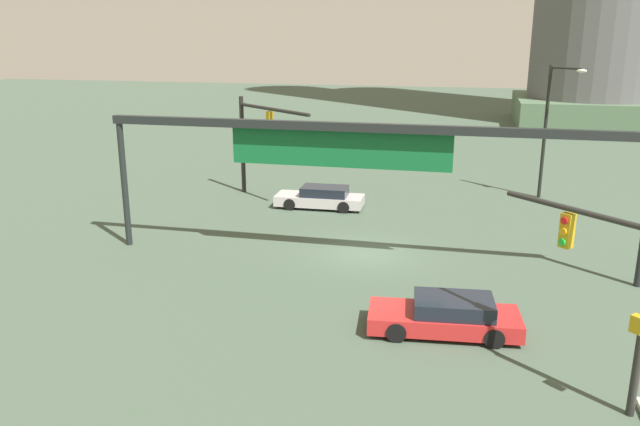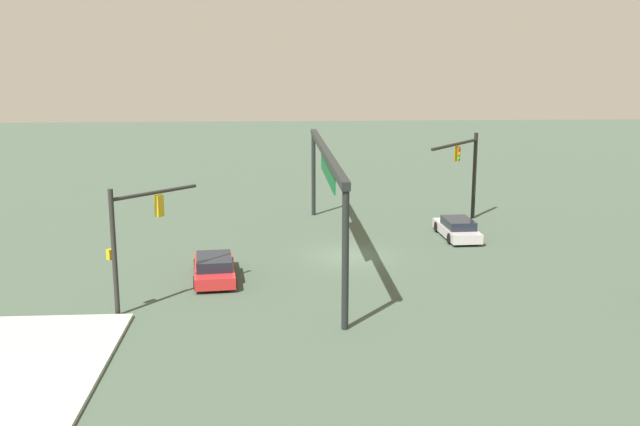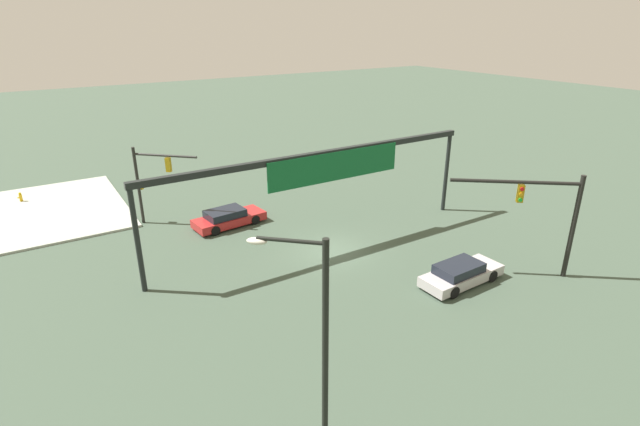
{
  "view_description": "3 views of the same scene",
  "coord_description": "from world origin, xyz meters",
  "px_view_note": "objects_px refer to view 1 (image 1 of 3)",
  "views": [
    {
      "loc": [
        4.18,
        -26.38,
        9.42
      ],
      "look_at": [
        -1.56,
        -2.24,
        2.36
      ],
      "focal_mm": 35.73,
      "sensor_mm": 36.0,
      "label": 1
    },
    {
      "loc": [
        37.39,
        -4.12,
        10.39
      ],
      "look_at": [
        0.95,
        -1.7,
        2.63
      ],
      "focal_mm": 39.97,
      "sensor_mm": 36.0,
      "label": 2
    },
    {
      "loc": [
        14.86,
        22.16,
        13.2
      ],
      "look_at": [
        2.31,
        2.32,
        3.79
      ],
      "focal_mm": 27.3,
      "sensor_mm": 36.0,
      "label": 3
    }
  ],
  "objects_px": {
    "traffic_signal_near_corner": "(256,130)",
    "streetlamp_curved_arm": "(550,122)",
    "sedan_car_waiting_far": "(321,198)",
    "sedan_car_approaching": "(446,316)",
    "traffic_signal_opposite_side": "(611,275)"
  },
  "relations": [
    {
      "from": "traffic_signal_near_corner",
      "to": "traffic_signal_opposite_side",
      "type": "distance_m",
      "value": 24.35
    },
    {
      "from": "sedan_car_waiting_far",
      "to": "sedan_car_approaching",
      "type": "bearing_deg",
      "value": 116.52
    },
    {
      "from": "traffic_signal_near_corner",
      "to": "streetlamp_curved_arm",
      "type": "height_order",
      "value": "streetlamp_curved_arm"
    },
    {
      "from": "streetlamp_curved_arm",
      "to": "sedan_car_waiting_far",
      "type": "relative_size",
      "value": 1.57
    },
    {
      "from": "traffic_signal_near_corner",
      "to": "sedan_car_waiting_far",
      "type": "xyz_separation_m",
      "value": [
        4.26,
        -1.56,
        -3.37
      ]
    },
    {
      "from": "traffic_signal_near_corner",
      "to": "sedan_car_waiting_far",
      "type": "relative_size",
      "value": 1.18
    },
    {
      "from": "streetlamp_curved_arm",
      "to": "sedan_car_approaching",
      "type": "bearing_deg",
      "value": -60.67
    },
    {
      "from": "streetlamp_curved_arm",
      "to": "sedan_car_waiting_far",
      "type": "distance_m",
      "value": 13.8
    },
    {
      "from": "streetlamp_curved_arm",
      "to": "sedan_car_approaching",
      "type": "height_order",
      "value": "streetlamp_curved_arm"
    },
    {
      "from": "traffic_signal_near_corner",
      "to": "sedan_car_approaching",
      "type": "bearing_deg",
      "value": -14.53
    },
    {
      "from": "traffic_signal_opposite_side",
      "to": "sedan_car_approaching",
      "type": "xyz_separation_m",
      "value": [
        -4.08,
        3.0,
        -2.93
      ]
    },
    {
      "from": "traffic_signal_opposite_side",
      "to": "sedan_car_approaching",
      "type": "bearing_deg",
      "value": 7.16
    },
    {
      "from": "sedan_car_approaching",
      "to": "traffic_signal_near_corner",
      "type": "bearing_deg",
      "value": -58.46
    },
    {
      "from": "sedan_car_waiting_far",
      "to": "traffic_signal_near_corner",
      "type": "bearing_deg",
      "value": -21.8
    },
    {
      "from": "streetlamp_curved_arm",
      "to": "sedan_car_approaching",
      "type": "distance_m",
      "value": 20.0
    }
  ]
}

